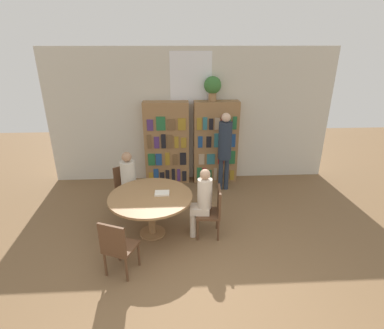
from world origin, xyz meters
name	(u,v)px	position (x,y,z in m)	size (l,w,h in m)	color
ground_plane	(206,304)	(0.00, 0.00, 0.00)	(16.00, 16.00, 0.00)	brown
wall_back	(191,116)	(0.00, 3.87, 1.51)	(6.40, 0.07, 3.00)	beige
bookshelf_left	(167,143)	(-0.56, 3.68, 0.94)	(1.00, 0.34, 1.88)	olive
bookshelf_right	(216,142)	(0.56, 3.68, 0.94)	(1.00, 0.34, 1.88)	olive
flower_vase	(213,86)	(0.46, 3.68, 2.20)	(0.37, 0.37, 0.53)	#997047
reading_table	(151,201)	(-0.78, 1.56, 0.64)	(1.39, 1.39, 0.74)	olive
chair_near_camera	(117,246)	(-1.18, 0.61, 0.49)	(0.52, 0.52, 0.88)	brown
chair_left_side	(127,186)	(-1.32, 2.44, 0.49)	(0.55, 0.55, 0.88)	brown
chair_far_side	(213,210)	(0.25, 1.48, 0.49)	(0.43, 0.43, 0.88)	brown
seated_reader_left	(129,179)	(-1.23, 2.29, 0.70)	(0.40, 0.42, 1.23)	beige
seated_reader_right	(202,200)	(0.06, 1.49, 0.68)	(0.37, 0.26, 1.22)	beige
librarian_standing	(225,144)	(0.69, 3.18, 1.06)	(0.29, 0.56, 1.74)	#232D3D
open_book_on_table	(162,193)	(-0.59, 1.61, 0.75)	(0.24, 0.18, 0.03)	silver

